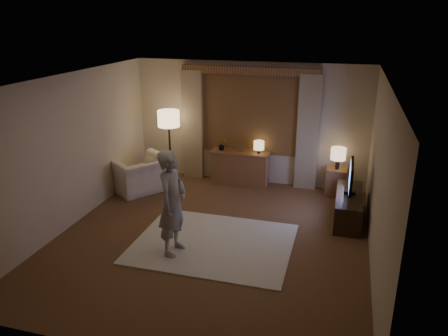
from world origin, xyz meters
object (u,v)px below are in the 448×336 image
(tv_stand, at_px, (348,207))
(person, at_px, (172,203))
(side_table, at_px, (336,182))
(armchair, at_px, (141,174))
(sideboard, at_px, (240,169))

(tv_stand, relative_size, person, 0.85)
(side_table, bearing_deg, armchair, -167.49)
(sideboard, relative_size, person, 0.73)
(armchair, height_order, side_table, armchair)
(sideboard, bearing_deg, tv_stand, -27.32)
(armchair, bearing_deg, person, 72.28)
(armchair, distance_m, side_table, 4.02)
(sideboard, bearing_deg, side_table, -1.42)
(sideboard, xyz_separation_m, person, (-0.28, -3.10, 0.49))
(tv_stand, xyz_separation_m, person, (-2.57, -1.92, 0.59))
(armchair, distance_m, tv_stand, 4.20)
(sideboard, relative_size, armchair, 1.09)
(sideboard, distance_m, tv_stand, 2.57)
(sideboard, xyz_separation_m, armchair, (-1.90, -0.92, 0.01))
(tv_stand, distance_m, person, 3.26)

